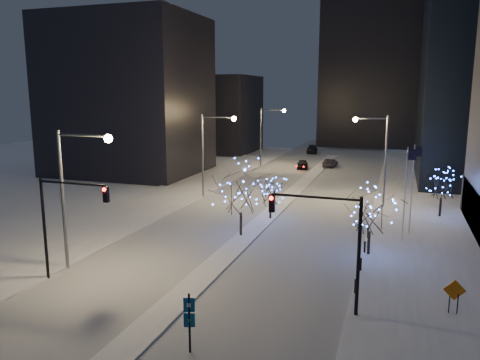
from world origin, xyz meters
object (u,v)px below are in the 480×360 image
at_px(holiday_tree_plaza_far, 442,184).
at_px(wayfinding_sign, 189,317).
at_px(street_lamp_w_near, 74,181).
at_px(street_lamp_w_mid, 211,144).
at_px(holiday_tree_median_far, 271,192).
at_px(street_lamp_east, 378,148).
at_px(traffic_signal_west, 62,213).
at_px(holiday_tree_plaza_near, 370,211).
at_px(car_mid, 330,163).
at_px(holiday_tree_median_near, 241,190).
at_px(traffic_signal_east, 331,234).
at_px(construction_sign, 454,293).
at_px(street_lamp_w_far, 267,129).
at_px(car_near, 302,164).
at_px(car_far, 312,149).

relative_size(holiday_tree_plaza_far, wayfinding_sign, 1.62).
xyz_separation_m(street_lamp_w_near, street_lamp_w_mid, (0.00, 25.00, 0.00)).
bearing_deg(holiday_tree_plaza_far, street_lamp_w_mid, 177.15).
bearing_deg(street_lamp_w_mid, holiday_tree_median_far, -38.48).
xyz_separation_m(street_lamp_w_mid, holiday_tree_plaza_far, (25.60, -1.27, -3.04)).
relative_size(street_lamp_w_mid, street_lamp_east, 1.00).
height_order(traffic_signal_west, holiday_tree_plaza_near, traffic_signal_west).
height_order(car_mid, holiday_tree_median_near, holiday_tree_median_near).
relative_size(car_mid, holiday_tree_plaza_far, 0.86).
height_order(traffic_signal_east, construction_sign, traffic_signal_east).
height_order(street_lamp_w_far, wayfinding_sign, street_lamp_w_far).
distance_m(holiday_tree_median_near, construction_sign, 19.41).
relative_size(street_lamp_w_near, street_lamp_east, 1.00).
bearing_deg(holiday_tree_median_far, street_lamp_east, 47.62).
distance_m(car_near, holiday_tree_median_far, 32.58).
relative_size(traffic_signal_east, wayfinding_sign, 2.27).
height_order(car_near, wayfinding_sign, wayfinding_sign).
relative_size(street_lamp_w_far, holiday_tree_plaza_far, 2.00).
relative_size(street_lamp_w_far, construction_sign, 4.92).
bearing_deg(street_lamp_w_far, traffic_signal_west, -89.45).
height_order(holiday_tree_median_far, holiday_tree_plaza_far, holiday_tree_plaza_far).
bearing_deg(street_lamp_east, holiday_tree_plaza_far, -33.00).
distance_m(street_lamp_w_near, traffic_signal_east, 17.99).
bearing_deg(holiday_tree_median_near, holiday_tree_median_far, 80.98).
bearing_deg(holiday_tree_median_far, holiday_tree_median_near, -99.02).
bearing_deg(street_lamp_w_mid, holiday_tree_plaza_far, -2.85).
relative_size(street_lamp_w_mid, holiday_tree_plaza_near, 1.87).
relative_size(traffic_signal_east, car_mid, 1.63).
bearing_deg(car_mid, wayfinding_sign, 99.99).
xyz_separation_m(street_lamp_east, traffic_signal_east, (-1.14, -29.00, -1.69)).
bearing_deg(traffic_signal_west, car_far, 87.12).
height_order(street_lamp_east, car_far, street_lamp_east).
xyz_separation_m(traffic_signal_east, holiday_tree_median_far, (-8.44, 18.50, -1.91)).
relative_size(traffic_signal_west, holiday_tree_median_near, 0.99).
relative_size(street_lamp_w_mid, holiday_tree_median_near, 1.41).
bearing_deg(street_lamp_w_mid, construction_sign, -44.31).
height_order(street_lamp_w_mid, wayfinding_sign, street_lamp_w_mid).
xyz_separation_m(street_lamp_w_near, car_far, (4.16, 70.86, -5.73)).
xyz_separation_m(car_mid, holiday_tree_median_far, (-1.00, -35.59, 2.15)).
relative_size(holiday_tree_median_far, holiday_tree_plaza_near, 0.79).
bearing_deg(street_lamp_east, traffic_signal_west, -121.69).
bearing_deg(holiday_tree_median_near, construction_sign, -32.35).
distance_m(holiday_tree_plaza_near, wayfinding_sign, 18.71).
xyz_separation_m(street_lamp_east, construction_sign, (5.64, -27.07, -5.08)).
bearing_deg(construction_sign, traffic_signal_west, -178.03).
relative_size(car_near, holiday_tree_plaza_far, 0.88).
bearing_deg(traffic_signal_west, traffic_signal_east, 3.29).
height_order(traffic_signal_west, holiday_tree_median_near, traffic_signal_west).
xyz_separation_m(street_lamp_w_far, car_near, (6.28, -0.14, -5.75)).
distance_m(car_near, construction_sign, 52.27).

